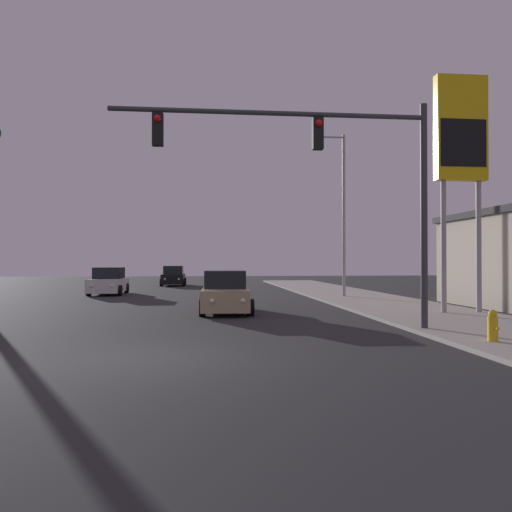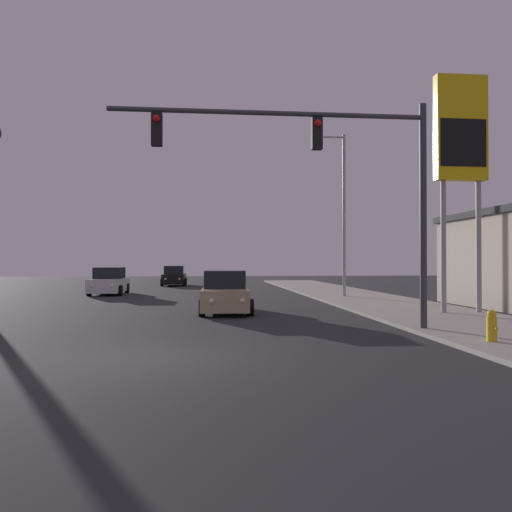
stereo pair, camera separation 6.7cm
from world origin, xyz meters
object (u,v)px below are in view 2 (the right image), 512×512
(car_tan, at_px, (225,294))
(gas_station_sign, at_px, (461,141))
(car_black, at_px, (174,277))
(traffic_light_mast, at_px, (332,164))
(fire_hydrant, at_px, (492,326))
(car_white, at_px, (109,282))
(street_lamp, at_px, (342,206))

(car_tan, distance_m, gas_station_sign, 10.81)
(car_black, height_order, car_tan, same)
(car_tan, distance_m, traffic_light_mast, 7.85)
(gas_station_sign, bearing_deg, fire_hydrant, -112.69)
(car_white, relative_size, fire_hydrant, 5.70)
(traffic_light_mast, bearing_deg, gas_station_sign, 34.45)
(traffic_light_mast, distance_m, street_lamp, 13.80)
(street_lamp, bearing_deg, gas_station_sign, -76.78)
(car_black, bearing_deg, car_white, 73.87)
(car_tan, relative_size, street_lamp, 0.48)
(car_tan, height_order, fire_hydrant, car_tan)
(fire_hydrant, bearing_deg, street_lamp, 87.63)
(traffic_light_mast, height_order, gas_station_sign, gas_station_sign)
(car_black, xyz_separation_m, street_lamp, (10.24, -15.81, 4.36))
(car_white, distance_m, traffic_light_mast, 20.67)
(car_tan, bearing_deg, fire_hydrant, 127.52)
(car_tan, xyz_separation_m, traffic_light_mast, (2.82, -6.10, 4.05))
(car_tan, xyz_separation_m, street_lamp, (6.75, 7.12, 4.36))
(car_tan, distance_m, street_lamp, 10.74)
(car_black, bearing_deg, traffic_light_mast, 102.50)
(gas_station_sign, relative_size, fire_hydrant, 11.84)
(street_lamp, distance_m, gas_station_sign, 9.43)
(car_tan, xyz_separation_m, fire_hydrant, (6.10, -8.59, -0.27))
(car_white, height_order, gas_station_sign, gas_station_sign)
(car_white, xyz_separation_m, street_lamp, (13.52, -4.64, 4.36))
(car_black, distance_m, traffic_light_mast, 29.98)
(street_lamp, bearing_deg, car_black, 122.93)
(car_black, relative_size, traffic_light_mast, 0.48)
(car_tan, bearing_deg, traffic_light_mast, 116.91)
(traffic_light_mast, height_order, fire_hydrant, traffic_light_mast)
(car_white, height_order, traffic_light_mast, traffic_light_mast)
(car_black, relative_size, gas_station_sign, 0.48)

